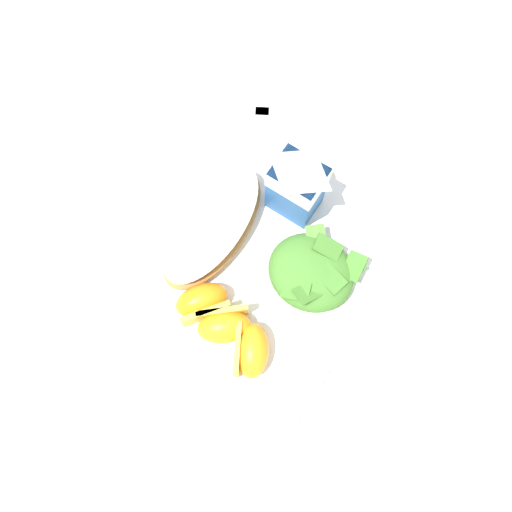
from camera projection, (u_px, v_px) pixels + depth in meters
The scene contains 9 objects.
ground at pixel (256, 262), 0.63m from camera, with size 3.00×3.00×0.00m, color beige.
white_plate at pixel (256, 260), 0.62m from camera, with size 0.28×0.28×0.02m, color white.
cheesy_pizza_bread at pixel (212, 227), 0.60m from camera, with size 0.08×0.17×0.04m.
green_salad_pile at pixel (312, 272), 0.59m from camera, with size 0.10×0.10×0.04m.
milk_carton at pixel (298, 184), 0.57m from camera, with size 0.06×0.05×0.11m.
orange_wedge_front at pixel (202, 302), 0.58m from camera, with size 0.06×0.07×0.04m.
orange_wedge_middle at pixel (224, 325), 0.57m from camera, with size 0.07×0.07×0.04m.
orange_wedge_rear at pixel (251, 351), 0.56m from camera, with size 0.06×0.07×0.04m.
metal_fork at pixel (224, 109), 0.68m from camera, with size 0.17×0.11×0.01m.
Camera 1 is at (0.09, -0.14, 0.60)m, focal length 36.29 mm.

